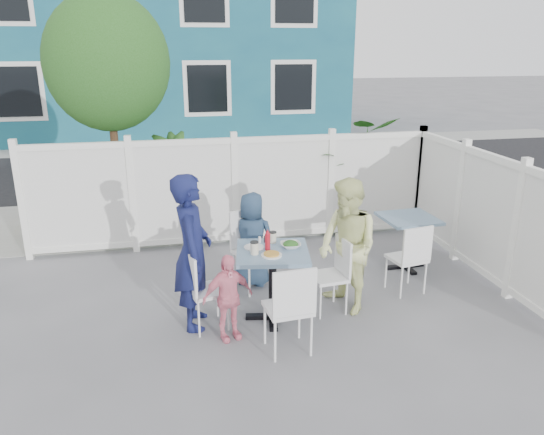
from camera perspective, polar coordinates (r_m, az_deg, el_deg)
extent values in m
plane|color=slate|center=(5.82, -1.51, -11.23)|extent=(80.00, 80.00, 0.00)
cube|color=gray|center=(9.29, -5.70, 0.21)|extent=(24.00, 2.60, 0.01)
cube|color=black|center=(12.85, -7.52, 5.20)|extent=(24.00, 5.00, 0.01)
cube|color=gray|center=(15.88, -8.42, 7.65)|extent=(24.00, 1.60, 0.01)
cube|color=navy|center=(19.00, -11.14, 18.31)|extent=(11.00, 6.00, 6.00)
cube|color=black|center=(16.20, -19.69, 12.72)|extent=(1.20, 0.04, 1.40)
cube|color=black|center=(16.17, -5.15, 13.67)|extent=(1.20, 0.04, 1.40)
cube|color=white|center=(7.73, -4.01, 2.86)|extent=(5.80, 0.04, 1.40)
cube|color=white|center=(7.57, -4.14, 8.27)|extent=(5.86, 0.08, 0.08)
cube|color=white|center=(7.97, -3.89, -2.42)|extent=(5.86, 0.08, 0.12)
cube|color=white|center=(7.11, 22.02, 0.16)|extent=(0.04, 3.60, 1.40)
cube|color=white|center=(6.93, 22.74, 5.98)|extent=(0.08, 3.66, 0.08)
cube|color=white|center=(7.36, 21.32, -5.48)|extent=(0.08, 3.66, 0.12)
cylinder|color=#382316|center=(8.49, -16.43, 6.18)|extent=(0.12, 0.12, 2.40)
ellipsoid|color=#1F4E17|center=(8.33, -17.32, 15.63)|extent=(1.80, 1.62, 1.98)
cube|color=gold|center=(9.39, -20.41, 3.11)|extent=(0.70, 0.55, 1.20)
imported|color=#1F4E17|center=(8.36, -10.56, 3.50)|extent=(0.90, 0.90, 1.57)
imported|color=#1F4E17|center=(8.70, 7.46, 5.03)|extent=(1.89, 1.72, 1.80)
cube|color=#4D7294|center=(5.57, 0.06, -3.79)|extent=(0.86, 0.86, 0.04)
cylinder|color=black|center=(5.73, 0.06, -7.38)|extent=(0.09, 0.09, 0.73)
cube|color=black|center=(5.90, 0.06, -10.57)|extent=(0.60, 0.18, 0.04)
cube|color=black|center=(5.90, 0.06, -10.57)|extent=(0.18, 0.60, 0.04)
cube|color=#4D7294|center=(7.13, 14.49, -0.09)|extent=(0.71, 0.71, 0.04)
cylinder|color=black|center=(7.24, 14.28, -2.70)|extent=(0.08, 0.08, 0.66)
cube|color=black|center=(7.36, 14.08, -5.08)|extent=(0.53, 0.11, 0.04)
cube|color=black|center=(7.36, 14.08, -5.08)|extent=(0.11, 0.53, 0.04)
cube|color=white|center=(5.60, -6.92, -7.80)|extent=(0.45, 0.47, 0.04)
cube|color=white|center=(5.46, -8.78, -5.92)|extent=(0.12, 0.39, 0.42)
cylinder|color=white|center=(5.88, -5.90, -8.71)|extent=(0.02, 0.02, 0.42)
cylinder|color=white|center=(5.60, -4.73, -10.13)|extent=(0.02, 0.02, 0.42)
cylinder|color=white|center=(5.80, -8.88, -9.26)|extent=(0.02, 0.02, 0.42)
cylinder|color=white|center=(5.51, -7.86, -10.74)|extent=(0.02, 0.02, 0.42)
cube|color=white|center=(5.92, 6.05, -6.37)|extent=(0.40, 0.42, 0.04)
cube|color=white|center=(5.90, 7.66, -4.12)|extent=(0.07, 0.38, 0.41)
cylinder|color=white|center=(5.82, 5.24, -9.04)|extent=(0.02, 0.02, 0.41)
cylinder|color=white|center=(6.09, 4.02, -7.72)|extent=(0.02, 0.02, 0.41)
cylinder|color=white|center=(5.94, 8.01, -8.57)|extent=(0.02, 0.02, 0.41)
cylinder|color=white|center=(6.20, 6.69, -7.30)|extent=(0.02, 0.02, 0.41)
cube|color=white|center=(6.40, -1.91, -3.77)|extent=(0.56, 0.55, 0.04)
cube|color=white|center=(6.47, -2.87, -1.09)|extent=(0.41, 0.20, 0.47)
cylinder|color=white|center=(6.45, 0.37, -5.83)|extent=(0.02, 0.02, 0.47)
cylinder|color=white|center=(6.27, -2.46, -6.61)|extent=(0.02, 0.02, 0.47)
cylinder|color=white|center=(6.72, -1.35, -4.81)|extent=(0.02, 0.02, 0.47)
cylinder|color=white|center=(6.54, -4.11, -5.52)|extent=(0.02, 0.02, 0.47)
cube|color=white|center=(5.15, 1.72, -9.73)|extent=(0.46, 0.44, 0.04)
cube|color=white|center=(4.87, 2.46, -8.13)|extent=(0.42, 0.07, 0.45)
cylinder|color=white|center=(5.35, -0.77, -11.32)|extent=(0.02, 0.02, 0.45)
cylinder|color=white|center=(5.45, 2.94, -10.76)|extent=(0.02, 0.02, 0.45)
cylinder|color=white|center=(5.07, 0.34, -13.13)|extent=(0.02, 0.02, 0.45)
cylinder|color=white|center=(5.17, 4.25, -12.49)|extent=(0.02, 0.02, 0.45)
cube|color=white|center=(6.54, 14.29, -4.28)|extent=(0.46, 0.44, 0.04)
cube|color=white|center=(6.33, 15.39, -2.87)|extent=(0.39, 0.10, 0.42)
cylinder|color=white|center=(6.65, 12.16, -5.72)|extent=(0.02, 0.02, 0.42)
cylinder|color=white|center=(6.83, 14.52, -5.23)|extent=(0.02, 0.02, 0.42)
cylinder|color=white|center=(6.41, 13.75, -6.76)|extent=(0.02, 0.02, 0.42)
cylinder|color=white|center=(6.61, 16.15, -6.21)|extent=(0.02, 0.02, 0.42)
imported|color=#131948|center=(5.51, -8.56, -3.69)|extent=(0.45, 0.64, 1.65)
imported|color=#D8E557|center=(5.85, 8.13, -3.11)|extent=(0.77, 0.87, 1.50)
imported|color=navy|center=(6.47, -2.18, -2.38)|extent=(0.68, 0.57, 1.18)
imported|color=pink|center=(5.35, -4.78, -8.56)|extent=(0.57, 0.36, 0.91)
cylinder|color=white|center=(5.43, -0.05, -4.07)|extent=(0.22, 0.22, 0.01)
cylinder|color=white|center=(5.64, -1.95, -3.21)|extent=(0.22, 0.22, 0.01)
imported|color=white|center=(5.64, 2.02, -3.01)|extent=(0.22, 0.22, 0.05)
cylinder|color=beige|center=(5.46, -1.90, -3.34)|extent=(0.08, 0.08, 0.13)
cylinder|color=beige|center=(5.77, 0.09, -2.19)|extent=(0.08, 0.08, 0.12)
cylinder|color=#B2111F|center=(5.56, -0.48, -2.63)|extent=(0.06, 0.06, 0.18)
cylinder|color=white|center=(5.78, -1.33, -2.39)|extent=(0.03, 0.03, 0.07)
cylinder|color=black|center=(5.78, -0.71, -2.35)|extent=(0.03, 0.03, 0.07)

